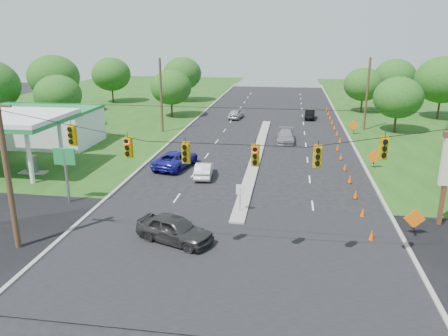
% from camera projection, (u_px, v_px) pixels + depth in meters
% --- Properties ---
extents(ground, '(160.00, 160.00, 0.00)m').
position_uv_depth(ground, '(227.00, 255.00, 24.32)').
color(ground, black).
rests_on(ground, ground).
extents(cross_street, '(160.00, 14.00, 0.02)m').
position_uv_depth(cross_street, '(227.00, 255.00, 24.32)').
color(cross_street, black).
rests_on(cross_street, ground).
extents(curb_left, '(0.25, 110.00, 0.16)m').
position_uv_depth(curb_left, '(181.00, 133.00, 54.10)').
color(curb_left, gray).
rests_on(curb_left, ground).
extents(curb_right, '(0.25, 110.00, 0.16)m').
position_uv_depth(curb_right, '(349.00, 138.00, 51.20)').
color(curb_right, gray).
rests_on(curb_right, ground).
extents(median, '(1.00, 34.00, 0.18)m').
position_uv_depth(median, '(257.00, 155.00, 44.15)').
color(median, gray).
rests_on(median, ground).
extents(median_sign, '(0.55, 0.06, 2.05)m').
position_uv_depth(median_sign, '(240.00, 193.00, 29.56)').
color(median_sign, gray).
rests_on(median_sign, ground).
extents(signal_span, '(25.60, 0.32, 9.00)m').
position_uv_depth(signal_span, '(224.00, 176.00, 21.91)').
color(signal_span, '#422D1C').
rests_on(signal_span, ground).
extents(utility_pole_far_left, '(0.28, 0.28, 9.00)m').
position_uv_depth(utility_pole_far_left, '(161.00, 96.00, 53.11)').
color(utility_pole_far_left, '#422D1C').
rests_on(utility_pole_far_left, ground).
extents(utility_pole_far_right, '(0.28, 0.28, 9.00)m').
position_uv_depth(utility_pole_far_right, '(367.00, 95.00, 54.25)').
color(utility_pole_far_right, '#422D1C').
rests_on(utility_pole_far_right, ground).
extents(gas_station, '(18.40, 19.70, 5.20)m').
position_uv_depth(gas_station, '(34.00, 125.00, 46.07)').
color(gas_station, white).
rests_on(gas_station, ground).
extents(cone_0, '(0.32, 0.32, 0.70)m').
position_uv_depth(cone_0, '(372.00, 235.00, 25.87)').
color(cone_0, '#EE5400').
rests_on(cone_0, ground).
extents(cone_1, '(0.32, 0.32, 0.70)m').
position_uv_depth(cone_1, '(363.00, 212.00, 29.18)').
color(cone_1, '#EE5400').
rests_on(cone_1, ground).
extents(cone_2, '(0.32, 0.32, 0.70)m').
position_uv_depth(cone_2, '(356.00, 194.00, 32.48)').
color(cone_2, '#EE5400').
rests_on(cone_2, ground).
extents(cone_3, '(0.32, 0.32, 0.70)m').
position_uv_depth(cone_3, '(350.00, 179.00, 35.79)').
color(cone_3, '#EE5400').
rests_on(cone_3, ground).
extents(cone_4, '(0.32, 0.32, 0.70)m').
position_uv_depth(cone_4, '(345.00, 167.00, 39.10)').
color(cone_4, '#EE5400').
rests_on(cone_4, ground).
extents(cone_5, '(0.32, 0.32, 0.70)m').
position_uv_depth(cone_5, '(341.00, 156.00, 42.40)').
color(cone_5, '#EE5400').
rests_on(cone_5, ground).
extents(cone_6, '(0.32, 0.32, 0.70)m').
position_uv_depth(cone_6, '(338.00, 147.00, 45.71)').
color(cone_6, '#EE5400').
rests_on(cone_6, ground).
extents(cone_7, '(0.32, 0.32, 0.70)m').
position_uv_depth(cone_7, '(340.00, 140.00, 48.92)').
color(cone_7, '#EE5400').
rests_on(cone_7, ground).
extents(cone_8, '(0.32, 0.32, 0.70)m').
position_uv_depth(cone_8, '(337.00, 133.00, 52.23)').
color(cone_8, '#EE5400').
rests_on(cone_8, ground).
extents(cone_9, '(0.32, 0.32, 0.70)m').
position_uv_depth(cone_9, '(334.00, 127.00, 55.54)').
color(cone_9, '#EE5400').
rests_on(cone_9, ground).
extents(cone_10, '(0.32, 0.32, 0.70)m').
position_uv_depth(cone_10, '(332.00, 122.00, 58.84)').
color(cone_10, '#EE5400').
rests_on(cone_10, ground).
extents(cone_11, '(0.32, 0.32, 0.70)m').
position_uv_depth(cone_11, '(330.00, 117.00, 62.15)').
color(cone_11, '#EE5400').
rests_on(cone_11, ground).
extents(cone_12, '(0.32, 0.32, 0.70)m').
position_uv_depth(cone_12, '(328.00, 113.00, 65.45)').
color(cone_12, '#EE5400').
rests_on(cone_12, ground).
extents(cone_13, '(0.32, 0.32, 0.70)m').
position_uv_depth(cone_13, '(327.00, 109.00, 68.76)').
color(cone_13, '#EE5400').
rests_on(cone_13, ground).
extents(work_sign_0, '(1.27, 0.58, 1.37)m').
position_uv_depth(work_sign_0, '(415.00, 220.00, 26.23)').
color(work_sign_0, black).
rests_on(work_sign_0, ground).
extents(work_sign_1, '(1.27, 0.58, 1.37)m').
position_uv_depth(work_sign_1, '(374.00, 157.00, 39.45)').
color(work_sign_1, black).
rests_on(work_sign_1, ground).
extents(work_sign_2, '(1.27, 0.58, 1.37)m').
position_uv_depth(work_sign_2, '(354.00, 126.00, 52.67)').
color(work_sign_2, black).
rests_on(work_sign_2, ground).
extents(tree_2, '(5.88, 5.88, 6.86)m').
position_uv_depth(tree_2, '(58.00, 95.00, 55.10)').
color(tree_2, black).
rests_on(tree_2, ground).
extents(tree_3, '(7.56, 7.56, 8.82)m').
position_uv_depth(tree_3, '(54.00, 77.00, 65.04)').
color(tree_3, black).
rests_on(tree_3, ground).
extents(tree_4, '(6.72, 6.72, 7.84)m').
position_uv_depth(tree_4, '(111.00, 74.00, 75.98)').
color(tree_4, black).
rests_on(tree_4, ground).
extents(tree_5, '(5.88, 5.88, 6.86)m').
position_uv_depth(tree_5, '(171.00, 87.00, 62.82)').
color(tree_5, black).
rests_on(tree_5, ground).
extents(tree_6, '(6.72, 6.72, 7.84)m').
position_uv_depth(tree_6, '(182.00, 74.00, 77.09)').
color(tree_6, black).
rests_on(tree_6, ground).
extents(tree_9, '(5.88, 5.88, 6.86)m').
position_uv_depth(tree_9, '(398.00, 98.00, 52.85)').
color(tree_9, black).
rests_on(tree_9, ground).
extents(tree_10, '(7.56, 7.56, 8.82)m').
position_uv_depth(tree_10, '(443.00, 80.00, 60.78)').
color(tree_10, black).
rests_on(tree_10, ground).
extents(tree_11, '(6.72, 6.72, 7.84)m').
position_uv_depth(tree_11, '(395.00, 77.00, 71.93)').
color(tree_11, black).
rests_on(tree_11, ground).
extents(tree_12, '(5.88, 5.88, 6.86)m').
position_uv_depth(tree_12, '(363.00, 84.00, 66.36)').
color(tree_12, black).
rests_on(tree_12, ground).
extents(black_sedan, '(5.13, 3.50, 1.62)m').
position_uv_depth(black_sedan, '(175.00, 229.00, 25.60)').
color(black_sedan, '#2B2B2B').
rests_on(black_sedan, ground).
extents(white_sedan, '(1.69, 3.98, 1.27)m').
position_uv_depth(white_sedan, '(204.00, 170.00, 37.31)').
color(white_sedan, white).
rests_on(white_sedan, ground).
extents(blue_pickup, '(3.66, 5.94, 1.54)m').
position_uv_depth(blue_pickup, '(176.00, 159.00, 39.95)').
color(blue_pickup, navy).
rests_on(blue_pickup, ground).
extents(silver_car_far, '(1.95, 4.68, 1.35)m').
position_uv_depth(silver_car_far, '(286.00, 136.00, 49.30)').
color(silver_car_far, gray).
rests_on(silver_car_far, ground).
extents(silver_car_oncoming, '(2.13, 4.18, 1.36)m').
position_uv_depth(silver_car_oncoming, '(236.00, 114.00, 62.84)').
color(silver_car_oncoming, '#A4A2AB').
rests_on(silver_car_oncoming, ground).
extents(dark_car_receding, '(1.56, 3.98, 1.29)m').
position_uv_depth(dark_car_receding, '(310.00, 115.00, 62.55)').
color(dark_car_receding, black).
rests_on(dark_car_receding, ground).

